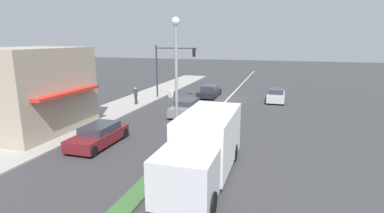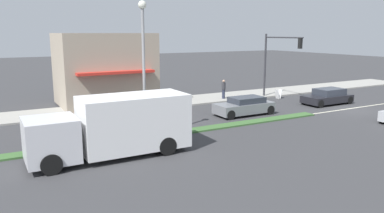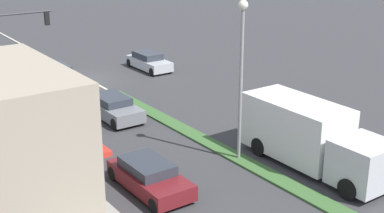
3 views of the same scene
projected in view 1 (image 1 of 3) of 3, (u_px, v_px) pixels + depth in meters
ground_plane at (169, 161)px, 15.94m from camera, size 160.00×160.00×0.00m
sidewalk_right at (26, 146)px, 17.99m from camera, size 4.00×73.00×0.12m
lane_marking_center at (228, 98)px, 32.75m from camera, size 0.16×60.00×0.01m
building_corner_store at (31, 90)px, 20.44m from camera, size 6.19×7.28×5.67m
traffic_signal_main at (169, 63)px, 31.78m from camera, size 4.59×0.34×5.60m
street_lamp at (176, 69)px, 16.07m from camera, size 0.44×0.44×7.37m
pedestrian at (136, 95)px, 29.07m from camera, size 0.34×0.34×1.66m
warning_aframe_sign at (171, 94)px, 33.04m from camera, size 0.45×0.53×0.84m
delivery_truck at (204, 146)px, 13.98m from camera, size 2.44×7.50×2.87m
suv_grey at (186, 107)px, 25.56m from camera, size 1.84×4.33×1.30m
sedan_maroon at (99, 135)px, 18.20m from camera, size 1.85×4.28×1.26m
sedan_silver at (276, 95)px, 31.10m from camera, size 1.73×4.22×1.30m
sedan_dark at (209, 91)px, 33.52m from camera, size 1.91×4.26×1.30m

